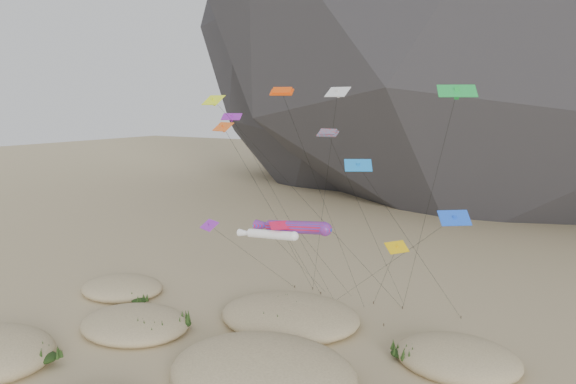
{
  "coord_description": "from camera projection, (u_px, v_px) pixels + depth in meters",
  "views": [
    {
      "loc": [
        27.07,
        -31.89,
        22.67
      ],
      "look_at": [
        0.54,
        12.0,
        14.43
      ],
      "focal_mm": 35.0,
      "sensor_mm": 36.0,
      "label": 1
    }
  ],
  "objects": [
    {
      "name": "orange_parafoil",
      "position": [
        283.0,
        95.0,
        53.9
      ],
      "size": [
        6.41,
        9.77,
        24.11
      ],
      "color": "#DB440B",
      "rests_on": "ground"
    },
    {
      "name": "white_tube_kite",
      "position": [
        269.0,
        235.0,
        50.69
      ],
      "size": [
        6.67,
        17.11,
        11.5
      ],
      "color": "white",
      "rests_on": "ground"
    },
    {
      "name": "kite_stakes",
      "position": [
        358.0,
        302.0,
        63.96
      ],
      "size": [
        20.21,
        6.32,
        0.3
      ],
      "color": "#3F2D1E",
      "rests_on": "ground"
    },
    {
      "name": "rainbow_tube_kite",
      "position": [
        293.0,
        227.0,
        50.29
      ],
      "size": [
        8.53,
        16.89,
        12.53
      ],
      "color": "red",
      "rests_on": "ground"
    },
    {
      "name": "multi_parafoil",
      "position": [
        329.0,
        137.0,
        51.68
      ],
      "size": [
        4.62,
        12.71,
        20.26
      ],
      "color": "red",
      "rests_on": "ground"
    },
    {
      "name": "dune_grass",
      "position": [
        215.0,
        360.0,
        48.08
      ],
      "size": [
        42.06,
        30.91,
        1.52
      ],
      "color": "black",
      "rests_on": "ground"
    },
    {
      "name": "dunes",
      "position": [
        227.0,
        362.0,
        47.85
      ],
      "size": [
        51.65,
        35.43,
        4.21
      ],
      "color": "#CCB789",
      "rests_on": "ground"
    },
    {
      "name": "delta_kites",
      "position": [
        323.0,
        162.0,
        48.03
      ],
      "size": [
        26.87,
        20.15,
        23.98
      ],
      "color": "#F05A16",
      "rests_on": "ground"
    }
  ]
}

